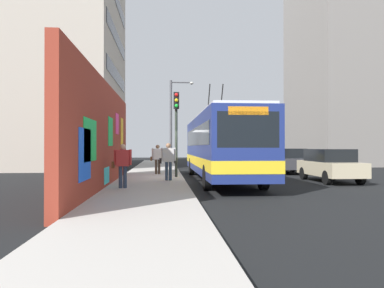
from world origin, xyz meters
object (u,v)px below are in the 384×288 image
at_px(parked_car_dark_gray, 288,160).
at_px(parked_car_silver, 263,157).
at_px(pedestrian_midblock, 157,157).
at_px(pedestrian_near_wall, 122,162).
at_px(traffic_light, 176,120).
at_px(parked_car_white, 247,156).
at_px(parked_car_champagne, 330,165).
at_px(street_lamp, 174,117).
at_px(pedestrian_at_curb, 168,158).
at_px(city_bus, 220,144).

height_order(parked_car_dark_gray, parked_car_silver, same).
bearing_deg(pedestrian_midblock, pedestrian_near_wall, 170.47).
bearing_deg(traffic_light, parked_car_silver, -35.30).
bearing_deg(parked_car_silver, pedestrian_near_wall, 147.97).
distance_m(pedestrian_near_wall, pedestrian_midblock, 7.15).
bearing_deg(parked_car_white, parked_car_silver, -180.00).
bearing_deg(parked_car_dark_gray, pedestrian_near_wall, 134.40).
relative_size(parked_car_silver, pedestrian_near_wall, 2.84).
bearing_deg(pedestrian_near_wall, parked_car_dark_gray, -45.60).
bearing_deg(parked_car_champagne, parked_car_silver, -0.00).
relative_size(parked_car_dark_gray, pedestrian_midblock, 2.51).
xyz_separation_m(parked_car_silver, street_lamp, (-1.39, 7.25, 3.08)).
height_order(parked_car_white, pedestrian_at_curb, pedestrian_at_curb).
xyz_separation_m(parked_car_champagne, pedestrian_midblock, (3.75, 8.34, 0.29)).
bearing_deg(parked_car_dark_gray, street_lamp, 58.10).
distance_m(city_bus, pedestrian_midblock, 4.28).
distance_m(parked_car_dark_gray, parked_car_silver, 5.90).
distance_m(parked_car_dark_gray, street_lamp, 9.08).
height_order(parked_car_dark_gray, pedestrian_at_curb, pedestrian_at_curb).
relative_size(pedestrian_near_wall, traffic_light, 0.38).
distance_m(pedestrian_near_wall, traffic_light, 5.66).
height_order(parked_car_white, street_lamp, street_lamp).
height_order(city_bus, parked_car_silver, city_bus).
height_order(pedestrian_at_curb, traffic_light, traffic_light).
bearing_deg(pedestrian_at_curb, traffic_light, -13.27).
relative_size(pedestrian_midblock, traffic_light, 0.38).
distance_m(parked_car_dark_gray, parked_car_white, 11.57).
height_order(parked_car_silver, pedestrian_near_wall, pedestrian_near_wall).
xyz_separation_m(parked_car_silver, parked_car_white, (5.67, 0.00, -0.00)).
bearing_deg(traffic_light, city_bus, -105.93).
bearing_deg(parked_car_champagne, pedestrian_midblock, 65.79).
bearing_deg(parked_car_white, parked_car_dark_gray, 180.00).
bearing_deg(city_bus, parked_car_silver, -25.32).
height_order(parked_car_silver, pedestrian_at_curb, pedestrian_at_curb).
relative_size(pedestrian_near_wall, street_lamp, 0.25).
height_order(parked_car_silver, street_lamp, street_lamp).
height_order(parked_car_champagne, pedestrian_at_curb, pedestrian_at_curb).
xyz_separation_m(pedestrian_at_curb, street_lamp, (10.81, -0.53, 2.76)).
xyz_separation_m(city_bus, pedestrian_near_wall, (-4.23, 4.32, -0.70)).
xyz_separation_m(pedestrian_near_wall, pedestrian_at_curb, (3.03, -1.74, 0.05)).
height_order(parked_car_dark_gray, parked_car_white, same).
distance_m(city_bus, parked_car_dark_gray, 7.34).
bearing_deg(pedestrian_midblock, parked_car_dark_gray, -74.77).
distance_m(parked_car_silver, pedestrian_near_wall, 17.96).
bearing_deg(parked_car_dark_gray, parked_car_white, -0.00).
relative_size(parked_car_silver, pedestrian_at_curb, 2.73).
height_order(pedestrian_midblock, street_lamp, street_lamp).
distance_m(city_bus, parked_car_white, 17.48).
xyz_separation_m(traffic_light, street_lamp, (8.99, -0.10, 0.86)).
bearing_deg(pedestrian_at_curb, pedestrian_midblock, 7.92).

